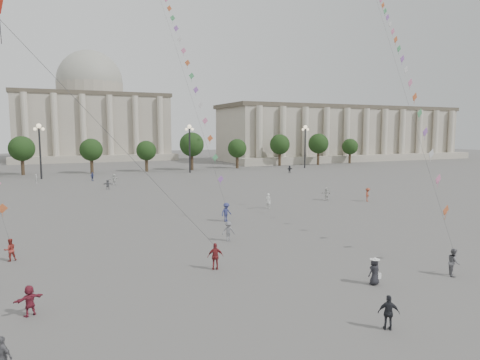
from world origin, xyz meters
name	(u,v)px	position (x,y,z in m)	size (l,w,h in m)	color
ground	(304,287)	(0.00, 0.00, 0.00)	(360.00, 360.00, 0.00)	#504D4B
hall_east	(343,133)	(75.00, 93.89, 8.43)	(84.00, 26.22, 17.20)	#A19887
hall_central	(92,116)	(0.00, 129.22, 14.23)	(48.30, 34.30, 35.50)	#A19887
tree_row	(115,148)	(0.00, 78.00, 5.39)	(137.12, 5.12, 8.00)	#34241A
lamp_post_mid_west	(40,141)	(-15.00, 70.00, 7.35)	(2.00, 0.90, 10.65)	#262628
lamp_post_mid_east	(190,140)	(15.00, 70.00, 7.35)	(2.00, 0.90, 10.65)	#262628
lamp_post_far_east	(305,139)	(45.00, 70.00, 7.35)	(2.00, 0.90, 10.65)	#262628
person_crowd_0	(92,177)	(-6.31, 62.43, 0.82)	(0.96, 0.40, 1.63)	navy
person_crowd_4	(114,179)	(-3.45, 54.56, 0.97)	(1.80, 0.57, 1.94)	silver
person_crowd_6	(228,231)	(0.00, 11.68, 0.84)	(1.09, 0.63, 1.68)	slate
person_crowd_7	(326,194)	(20.16, 26.02, 0.86)	(1.59, 0.51, 1.72)	silver
person_crowd_8	(368,195)	(24.60, 23.05, 0.91)	(1.17, 0.67, 1.81)	#9A412A
person_crowd_9	(290,169)	(35.03, 60.60, 0.82)	(1.51, 0.48, 1.63)	black
person_crowd_10	(36,179)	(-15.73, 63.03, 0.79)	(0.58, 0.38, 1.58)	#B6B6B1
person_crowd_12	(108,184)	(-5.16, 49.23, 0.80)	(1.48, 0.47, 1.59)	slate
person_crowd_13	(268,201)	(10.23, 23.87, 0.91)	(0.67, 0.44, 1.83)	white
tourist_0	(215,256)	(-3.65, 5.17, 0.90)	(1.06, 0.44, 1.81)	maroon
tourist_1	(389,313)	(0.59, -6.30, 0.83)	(0.97, 0.41, 1.66)	#222327
tourist_2	(30,300)	(-14.73, 2.24, 0.79)	(1.46, 0.47, 1.58)	maroon
tourist_3	(2,356)	(-15.45, -3.28, 0.78)	(0.92, 0.38, 1.56)	#5A595E
kite_flyer_0	(10,250)	(-16.34, 12.94, 0.81)	(0.79, 0.61, 1.62)	maroon
kite_flyer_1	(226,212)	(2.81, 19.01, 0.97)	(1.25, 0.72, 1.94)	navy
kite_flyer_2	(454,262)	(9.82, -2.21, 0.89)	(0.86, 0.67, 1.78)	slate
hat_person	(375,271)	(4.10, -1.40, 0.87)	(0.88, 0.64, 1.69)	black
kite_train_mid	(165,1)	(2.16, 39.67, 27.21)	(1.97, 38.82, 61.25)	#3F3F3F
kite_train_east	(387,23)	(26.85, 23.07, 23.02)	(32.46, 47.34, 70.59)	#3F3F3F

